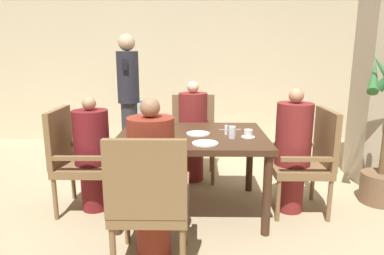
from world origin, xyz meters
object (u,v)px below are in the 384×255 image
(chair_right_side, at_px, (308,158))
(standing_host, at_px, (129,94))
(diner_in_far_chair, at_px, (193,130))
(plate_main_right, at_px, (205,143))
(plate_dessert_center, at_px, (173,143))
(water_bottle, at_px, (142,113))
(glass_tall_near, at_px, (163,128))
(diner_in_left_chair, at_px, (92,153))
(glass_tall_mid, at_px, (232,132))
(plate_main_left, at_px, (198,133))
(chair_far_side, at_px, (193,134))
(teacup_with_saucer, at_px, (248,134))
(chair_left_side, at_px, (77,157))
(diner_in_right_chair, at_px, (293,150))
(chair_near_corner, at_px, (149,199))
(diner_in_near_chair, at_px, (152,179))

(chair_right_side, distance_m, standing_host, 2.48)
(diner_in_far_chair, distance_m, plate_main_right, 1.11)
(plate_dessert_center, bearing_deg, water_bottle, 115.86)
(plate_dessert_center, xyz_separation_m, glass_tall_near, (-0.11, 0.34, 0.05))
(standing_host, distance_m, glass_tall_near, 1.62)
(diner_in_left_chair, bearing_deg, glass_tall_mid, -6.41)
(diner_in_far_chair, bearing_deg, plate_main_left, -85.82)
(diner_in_left_chair, height_order, glass_tall_near, diner_in_left_chair)
(chair_far_side, bearing_deg, plate_main_left, -86.49)
(chair_far_side, distance_m, glass_tall_near, 0.97)
(teacup_with_saucer, height_order, glass_tall_mid, glass_tall_mid)
(plate_main_right, xyz_separation_m, glass_tall_near, (-0.37, 0.35, 0.05))
(chair_left_side, relative_size, diner_in_right_chair, 0.83)
(diner_in_far_chair, bearing_deg, chair_near_corner, -98.96)
(diner_in_left_chair, height_order, teacup_with_saucer, diner_in_left_chair)
(chair_right_side, xyz_separation_m, plate_dessert_center, (-1.21, -0.32, 0.22))
(chair_right_side, relative_size, glass_tall_near, 9.19)
(chair_far_side, distance_m, chair_near_corner, 1.84)
(standing_host, relative_size, glass_tall_near, 16.16)
(diner_in_left_chair, relative_size, diner_in_near_chair, 0.92)
(plate_dessert_center, bearing_deg, diner_in_far_chair, 82.01)
(plate_main_right, distance_m, plate_dessert_center, 0.26)
(diner_in_left_chair, relative_size, glass_tall_near, 10.27)
(chair_right_side, height_order, teacup_with_saucer, chair_right_side)
(chair_right_side, relative_size, chair_near_corner, 1.00)
(chair_right_side, bearing_deg, chair_left_side, 180.00)
(diner_in_near_chair, distance_m, glass_tall_mid, 0.89)
(chair_far_side, relative_size, standing_host, 0.57)
(chair_far_side, xyz_separation_m, glass_tall_near, (-0.26, -0.89, 0.27))
(plate_dessert_center, bearing_deg, glass_tall_near, 107.99)
(diner_in_left_chair, relative_size, plate_dessert_center, 5.04)
(chair_right_side, relative_size, glass_tall_mid, 9.19)
(teacup_with_saucer, height_order, water_bottle, water_bottle)
(plate_main_left, bearing_deg, glass_tall_near, 176.91)
(glass_tall_near, bearing_deg, chair_right_side, -0.88)
(chair_left_side, xyz_separation_m, diner_in_near_chair, (0.79, -0.77, 0.08))
(plate_main_left, bearing_deg, plate_dessert_center, -122.90)
(diner_in_near_chair, bearing_deg, glass_tall_near, 89.84)
(plate_dessert_center, bearing_deg, diner_in_right_chair, 16.63)
(diner_in_left_chair, relative_size, chair_right_side, 1.12)
(plate_dessert_center, distance_m, glass_tall_mid, 0.53)
(plate_main_left, xyz_separation_m, water_bottle, (-0.56, 0.41, 0.11))
(chair_left_side, relative_size, water_bottle, 3.92)
(plate_main_right, bearing_deg, diner_in_right_chair, 22.56)
(diner_in_near_chair, bearing_deg, standing_host, 104.68)
(teacup_with_saucer, bearing_deg, water_bottle, 152.11)
(chair_left_side, bearing_deg, diner_in_far_chair, 35.89)
(diner_in_left_chair, height_order, diner_in_far_chair, diner_in_far_chair)
(glass_tall_near, bearing_deg, diner_in_far_chair, 70.63)
(chair_near_corner, relative_size, water_bottle, 3.92)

